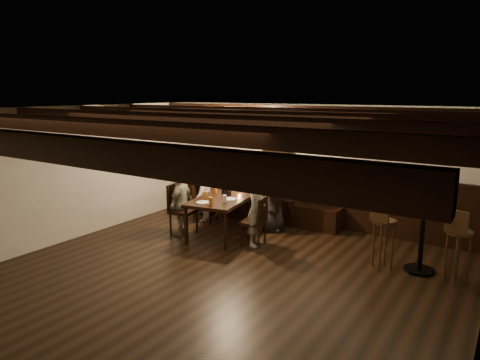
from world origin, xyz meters
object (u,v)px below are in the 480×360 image
Objects in this scene: person_bench_centre at (248,190)px; bar_stool_right at (457,256)px; dining_table at (228,198)px; person_right_far at (256,209)px; chair_left_far at (183,219)px; chair_right_near at (271,216)px; person_left_near at (203,193)px; chair_left_near at (205,207)px; bar_stool_left at (383,243)px; chair_right_far at (254,230)px; person_right_near at (273,194)px; person_bench_left at (207,188)px; high_top_table at (423,226)px; person_bench_right at (287,194)px; person_left_far at (181,203)px.

bar_stool_right is (4.14, -1.12, -0.20)m from person_bench_centre.
dining_table is 0.87m from person_right_far.
chair_right_near is (1.25, 1.15, -0.03)m from chair_left_far.
chair_right_near is (0.63, 0.57, -0.40)m from dining_table.
bar_stool_right is at bearing 74.88° from person_left_near.
chair_left_near is 0.90× the size of bar_stool_right.
bar_stool_left is (3.74, -0.45, 0.11)m from chair_left_near.
chair_right_near is at bearing 90.00° from chair_left_near.
dining_table is 2.40× the size of chair_right_far.
person_right_near is (1.28, 1.15, 0.42)m from chair_left_far.
dining_table is at bearing 121.99° from chair_left_far.
chair_left_far is (0.16, -0.89, -0.00)m from chair_left_near.
person_bench_left reaches higher than chair_left_near.
person_bench_centre is at bearing 128.66° from person_left_near.
person_right_far reaches higher than chair_right_near.
dining_table is at bearing 59.04° from person_left_near.
chair_left_near is 3.77m from bar_stool_left.
dining_table is 1.72× the size of person_left_near.
high_top_table is 0.99× the size of bar_stool_right.
person_bench_right is 0.97× the size of person_right_far.
person_bench_right is at bearing -7.67° from chair_right_far.
person_left_far reaches higher than chair_left_near.
chair_left_far is 0.76× the size of person_bench_right.
chair_left_near reaches higher than chair_right_far.
bar_stool_left is (2.29, -0.71, -0.31)m from person_right_near.
person_left_far is at bearing -149.04° from dining_table.
person_right_far is at bearing 90.00° from chair_left_far.
person_right_near is (1.70, -0.14, 0.11)m from person_bench_left.
bar_stool_left reaches higher than chair_left_far.
person_left_near is (-1.54, -0.74, -0.04)m from person_bench_right.
person_left_far reaches higher than person_bench_centre.
chair_left_far is 1.69m from person_bench_centre.
chair_left_far is at bearing 90.00° from person_right_far.
bar_stool_right is (4.77, -0.39, -0.20)m from person_left_near.
chair_left_near is 0.74× the size of person_right_far.
person_right_far is (0.03, 0.01, 0.39)m from chair_right_far.
bar_stool_right is (3.95, -0.09, -0.27)m from dining_table.
person_right_near is 1.31× the size of bar_stool_left.
bar_stool_right is at bearing 85.70° from person_left_far.
person_right_far is 1.23× the size of high_top_table.
person_left_far is at bearing -90.00° from chair_left_far.
person_left_near is (0.23, -0.42, -0.00)m from person_bench_left.
bar_stool_right is (0.50, -0.16, -0.30)m from high_top_table.
person_left_near reaches higher than chair_left_near.
person_bench_left reaches higher than chair_right_far.
chair_left_far is (-0.63, -0.57, -0.37)m from dining_table.
chair_left_far is at bearing 64.35° from person_bench_centre.
person_left_near reaches higher than chair_right_near.
person_bench_right is at bearing 167.92° from bar_stool_left.
person_left_far is 0.84× the size of person_right_near.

